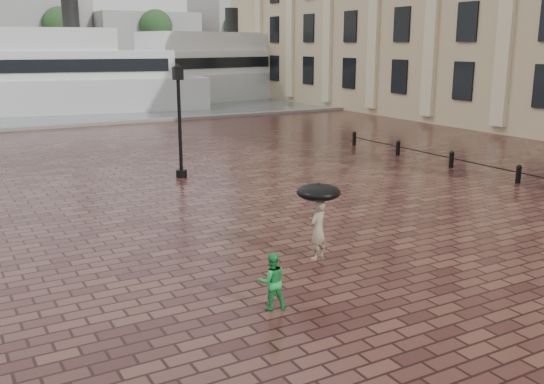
{
  "coord_description": "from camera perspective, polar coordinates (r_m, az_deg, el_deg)",
  "views": [
    {
      "loc": [
        -5.67,
        -8.78,
        5.27
      ],
      "look_at": [
        2.12,
        4.97,
        1.4
      ],
      "focal_mm": 40.0,
      "sensor_mm": 36.0,
      "label": 1
    }
  ],
  "objects": [
    {
      "name": "bollard_row",
      "position": [
        25.37,
        22.19,
        1.67
      ],
      "size": [
        0.22,
        21.22,
        0.73
      ],
      "color": "black",
      "rests_on": "ground"
    },
    {
      "name": "adult_pedestrian",
      "position": [
        15.16,
        4.34,
        -3.56
      ],
      "size": [
        0.66,
        0.55,
        1.53
      ],
      "primitive_type": "imported",
      "rotation": [
        0.0,
        0.0,
        3.54
      ],
      "color": "gray",
      "rests_on": "ground"
    },
    {
      "name": "ferry_far",
      "position": [
        59.49,
        -6.11,
        11.12
      ],
      "size": [
        27.19,
        12.67,
        8.67
      ],
      "rotation": [
        0.0,
        0.0,
        0.25
      ],
      "color": "silver",
      "rests_on": "ground"
    },
    {
      "name": "ferry_near",
      "position": [
        51.85,
        -21.64,
        9.93
      ],
      "size": [
        27.73,
        11.07,
        8.86
      ],
      "rotation": [
        0.0,
        0.0,
        -0.17
      ],
      "color": "silver",
      "rests_on": "ground"
    },
    {
      "name": "child_pedestrian",
      "position": [
        12.39,
        -0.01,
        -8.38
      ],
      "size": [
        0.68,
        0.59,
        1.2
      ],
      "primitive_type": "imported",
      "rotation": [
        0.0,
        0.0,
        2.88
      ],
      "color": "green",
      "rests_on": "ground"
    },
    {
      "name": "ground",
      "position": [
        11.7,
        3.03,
        -13.02
      ],
      "size": [
        300.0,
        300.0,
        0.0
      ],
      "primitive_type": "plane",
      "color": "#321817",
      "rests_on": "ground"
    },
    {
      "name": "distant_skyline",
      "position": [
        167.7,
        -11.2,
        14.94
      ],
      "size": [
        102.5,
        22.0,
        33.0
      ],
      "color": "gray",
      "rests_on": "ground"
    },
    {
      "name": "quay_edge",
      "position": [
        41.5,
        -21.55,
        5.51
      ],
      "size": [
        80.0,
        0.6,
        0.3
      ],
      "primitive_type": "cube",
      "color": "slate",
      "rests_on": "ground"
    },
    {
      "name": "umbrella",
      "position": [
        14.9,
        4.41,
        -0.03
      ],
      "size": [
        1.1,
        1.1,
        1.1
      ],
      "color": "black",
      "rests_on": "ground"
    }
  ]
}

